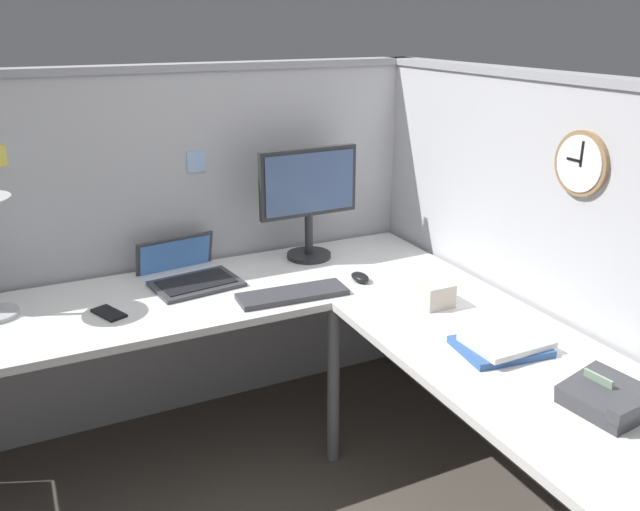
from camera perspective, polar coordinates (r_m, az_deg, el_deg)
ground_plane at (r=2.74m, az=-0.44°, el=-19.87°), size 6.80×6.80×0.00m
cubicle_wall_back at (r=2.98m, az=-14.11°, el=0.51°), size 2.57×0.12×1.58m
cubicle_wall_right at (r=2.60m, az=19.81°, el=-3.05°), size 0.12×2.37×1.58m
desk at (r=2.30m, az=-3.29°, el=-9.38°), size 2.35×2.15×0.73m
monitor at (r=2.89m, az=-0.99°, el=5.29°), size 0.46×0.20×0.50m
laptop at (r=2.79m, az=-11.50°, el=-1.50°), size 0.39×0.42×0.22m
keyboard at (r=2.56m, az=-2.40°, el=-3.38°), size 0.44×0.16×0.02m
computer_mouse at (r=2.72m, az=3.50°, el=-1.89°), size 0.06×0.10×0.03m
cell_phone at (r=2.54m, az=-17.89°, el=-4.79°), size 0.12×0.16×0.01m
office_phone at (r=2.01m, az=23.78°, el=-11.38°), size 0.21×0.22×0.11m
book_stack at (r=2.24m, az=15.62°, el=-7.45°), size 0.30×0.24×0.04m
tissue_box at (r=2.52m, az=9.88°, el=-3.30°), size 0.12×0.12×0.09m
wall_clock at (r=2.36m, az=21.84°, el=7.44°), size 0.04×0.22×0.22m
pinned_note_middle at (r=2.88m, az=-10.70°, el=8.02°), size 0.08×0.00×0.09m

